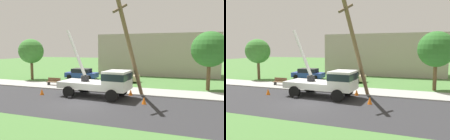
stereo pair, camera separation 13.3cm
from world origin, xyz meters
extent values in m
plane|color=#477538|center=(0.00, 12.00, 0.00)|extent=(120.00, 120.00, 0.00)
cube|color=#2B2B2D|center=(0.00, 0.00, 0.00)|extent=(80.00, 7.83, 0.01)
cube|color=#9E9E99|center=(0.00, 5.56, 0.05)|extent=(80.00, 3.28, 0.10)
cube|color=silver|center=(-0.99, 2.37, 1.02)|extent=(4.43, 2.65, 0.55)
cube|color=silver|center=(2.11, 2.19, 1.55)|extent=(2.04, 2.51, 1.60)
cube|color=#19232D|center=(2.11, 2.19, 1.90)|extent=(2.06, 2.53, 0.56)
cylinder|color=black|center=(-0.97, 2.37, 1.55)|extent=(0.70, 0.70, 0.50)
cylinder|color=silver|center=(-2.21, 3.09, 3.85)|extent=(2.81, 1.81, 4.26)
cube|color=black|center=(-1.67, 0.96, 0.10)|extent=(0.32, 0.32, 0.20)
cube|color=black|center=(-1.50, 3.85, 0.10)|extent=(0.32, 0.32, 0.20)
cylinder|color=black|center=(1.99, 0.99, 0.50)|extent=(1.00, 0.30, 1.00)
cylinder|color=black|center=(2.13, 3.39, 0.50)|extent=(1.00, 0.30, 1.00)
cylinder|color=black|center=(-1.97, 1.22, 0.50)|extent=(1.00, 0.30, 1.00)
cylinder|color=black|center=(-1.83, 3.62, 0.50)|extent=(1.00, 0.30, 1.00)
cylinder|color=brown|center=(3.13, 2.44, 4.07)|extent=(1.66, 4.00, 8.28)
cube|color=brown|center=(2.65, 1.07, 7.16)|extent=(0.71, 1.65, 0.91)
cone|color=orange|center=(4.52, 1.22, 0.28)|extent=(0.36, 0.36, 0.56)
cone|color=orange|center=(-4.81, 1.37, 0.28)|extent=(0.36, 0.36, 0.56)
cone|color=orange|center=(2.84, 3.78, 0.28)|extent=(0.36, 0.36, 0.56)
cube|color=#263F99|center=(-6.04, 11.57, 0.55)|extent=(4.44, 1.91, 0.65)
cube|color=black|center=(-6.04, 11.57, 1.15)|extent=(2.50, 1.72, 0.55)
cylinder|color=black|center=(-4.57, 10.71, 0.32)|extent=(0.64, 0.22, 0.64)
cylinder|color=black|center=(-4.61, 12.50, 0.32)|extent=(0.64, 0.22, 0.64)
cylinder|color=black|center=(-7.47, 10.63, 0.32)|extent=(0.64, 0.22, 0.64)
cylinder|color=black|center=(-7.51, 12.43, 0.32)|extent=(0.64, 0.22, 0.64)
cube|color=tan|center=(-0.16, 10.99, 0.55)|extent=(4.50, 2.06, 0.65)
cube|color=black|center=(-0.16, 10.99, 1.15)|extent=(2.56, 1.80, 0.55)
cylinder|color=black|center=(1.24, 10.01, 0.32)|extent=(0.64, 0.22, 0.64)
cylinder|color=black|center=(1.34, 11.80, 0.32)|extent=(0.64, 0.22, 0.64)
cylinder|color=black|center=(-1.66, 10.18, 0.32)|extent=(0.64, 0.22, 0.64)
cylinder|color=black|center=(-1.56, 11.98, 0.32)|extent=(0.64, 0.22, 0.64)
cube|color=brown|center=(-6.49, 5.56, 0.45)|extent=(1.60, 0.44, 0.06)
cube|color=brown|center=(-6.49, 5.76, 0.70)|extent=(1.60, 0.06, 0.40)
cube|color=#333338|center=(-7.09, 5.56, 0.23)|extent=(0.10, 0.40, 0.45)
cube|color=#333338|center=(-5.89, 5.56, 0.23)|extent=(0.10, 0.40, 0.45)
cylinder|color=brown|center=(-12.20, 8.95, 1.78)|extent=(0.36, 0.36, 3.57)
sphere|color=#3D7F33|center=(-12.20, 8.95, 3.82)|extent=(3.26, 3.26, 3.26)
cylinder|color=brown|center=(9.63, 8.49, 1.92)|extent=(0.36, 0.36, 3.84)
sphere|color=#2D6B28|center=(9.63, 8.49, 4.12)|extent=(3.51, 3.51, 3.51)
cube|color=#A5998C|center=(3.11, 20.13, 3.20)|extent=(18.00, 6.00, 6.40)
camera|label=1|loc=(7.25, -14.15, 4.21)|focal=33.50mm
camera|label=2|loc=(7.38, -14.11, 4.21)|focal=33.50mm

